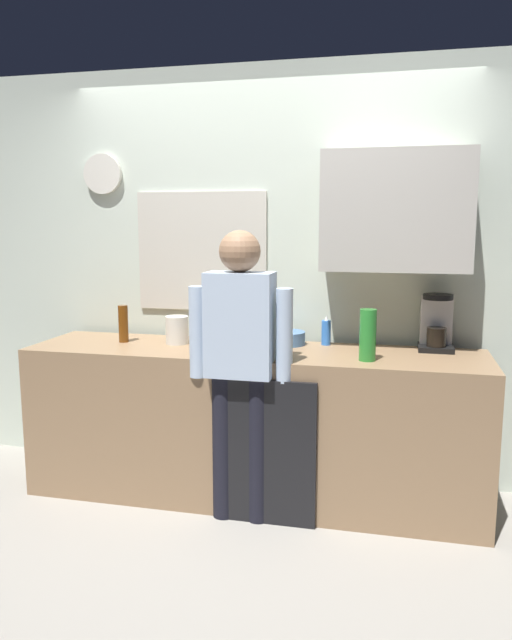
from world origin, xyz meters
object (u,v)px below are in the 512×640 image
at_px(storage_canister, 177,330).
at_px(person_at_sink, 240,352).
at_px(bottle_green_wine, 285,331).
at_px(dish_soap, 326,332).
at_px(cup_white_mug, 212,335).
at_px(cup_blue_mug, 218,340).
at_px(coffee_maker, 436,325).
at_px(bottle_amber_beer, 123,324).
at_px(mixing_bowl, 287,338).
at_px(bottle_clear_soda, 368,335).

height_order(storage_canister, person_at_sink, person_at_sink).
relative_size(bottle_green_wine, person_at_sink, 0.19).
relative_size(bottle_green_wine, dish_soap, 1.67).
distance_m(bottle_green_wine, cup_white_mug, 0.60).
bearing_deg(person_at_sink, storage_canister, 149.97).
xyz_separation_m(bottle_green_wine, cup_blue_mug, (-0.43, 0.14, -0.10)).
height_order(coffee_maker, storage_canister, coffee_maker).
bearing_deg(coffee_maker, cup_white_mug, -175.10).
distance_m(bottle_amber_beer, mixing_bowl, 1.02).
relative_size(mixing_bowl, storage_canister, 1.29).
distance_m(cup_blue_mug, mixing_bowl, 0.43).
bearing_deg(dish_soap, person_at_sink, -126.50).
distance_m(coffee_maker, bottle_green_wine, 0.92).
xyz_separation_m(bottle_clear_soda, cup_blue_mug, (-0.88, 0.12, -0.09)).
bearing_deg(storage_canister, dish_soap, 10.67).
bearing_deg(cup_white_mug, person_at_sink, -55.82).
height_order(bottle_green_wine, dish_soap, bottle_green_wine).
xyz_separation_m(bottle_clear_soda, person_at_sink, (-0.66, -0.17, -0.09)).
distance_m(bottle_clear_soda, bottle_amber_beer, 1.51).
bearing_deg(person_at_sink, cup_blue_mug, 132.87).
xyz_separation_m(cup_blue_mug, person_at_sink, (0.21, -0.29, -0.00)).
distance_m(bottle_clear_soda, storage_canister, 1.18).
relative_size(bottle_clear_soda, mixing_bowl, 1.27).
xyz_separation_m(dish_soap, storage_canister, (-0.90, -0.17, 0.01)).
distance_m(bottle_green_wine, bottle_amber_beer, 1.07).
bearing_deg(bottle_green_wine, coffee_maker, 26.15).
height_order(cup_white_mug, dish_soap, dish_soap).
relative_size(coffee_maker, cup_blue_mug, 3.30).
relative_size(bottle_clear_soda, storage_canister, 1.65).
relative_size(cup_blue_mug, mixing_bowl, 0.45).
bearing_deg(coffee_maker, bottle_amber_beer, -173.71).
relative_size(cup_blue_mug, person_at_sink, 0.06).
relative_size(bottle_green_wine, mixing_bowl, 1.36).
xyz_separation_m(coffee_maker, bottle_clear_soda, (-0.38, -0.38, -0.01)).
relative_size(bottle_clear_soda, person_at_sink, 0.17).
bearing_deg(person_at_sink, bottle_clear_soda, 20.65).
height_order(coffee_maker, mixing_bowl, coffee_maker).
bearing_deg(bottle_green_wine, dish_soap, 65.23).
relative_size(bottle_green_wine, storage_canister, 1.76).
relative_size(storage_canister, person_at_sink, 0.11).
bearing_deg(bottle_amber_beer, cup_blue_mug, -4.90).
xyz_separation_m(coffee_maker, storage_canister, (-1.54, -0.18, -0.06)).
bearing_deg(person_at_sink, coffee_maker, 34.45).
bearing_deg(mixing_bowl, coffee_maker, 3.46).
relative_size(dish_soap, storage_canister, 1.06).
bearing_deg(mixing_bowl, storage_canister, -169.29).
xyz_separation_m(cup_white_mug, mixing_bowl, (0.46, 0.06, -0.01)).
xyz_separation_m(cup_blue_mug, storage_canister, (-0.29, 0.08, 0.03)).
height_order(bottle_amber_beer, cup_white_mug, bottle_amber_beer).
height_order(coffee_maker, dish_soap, coffee_maker).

